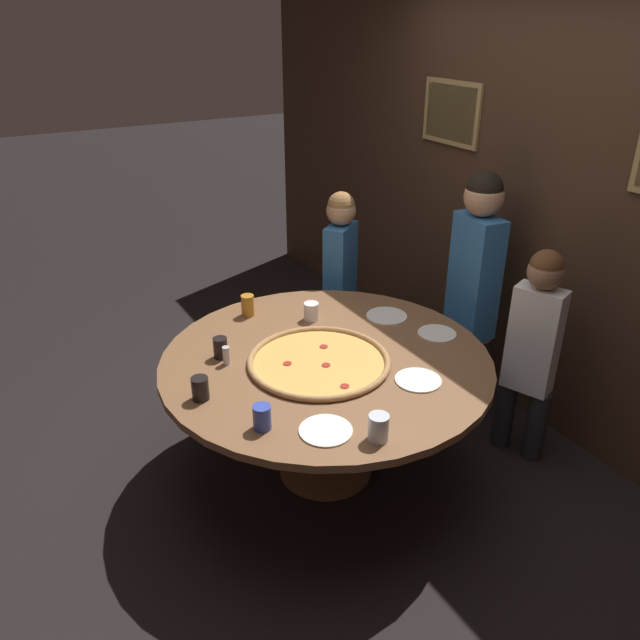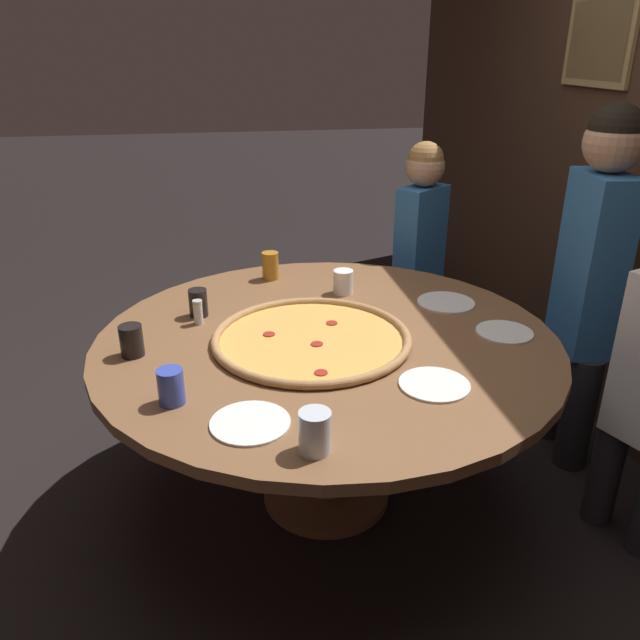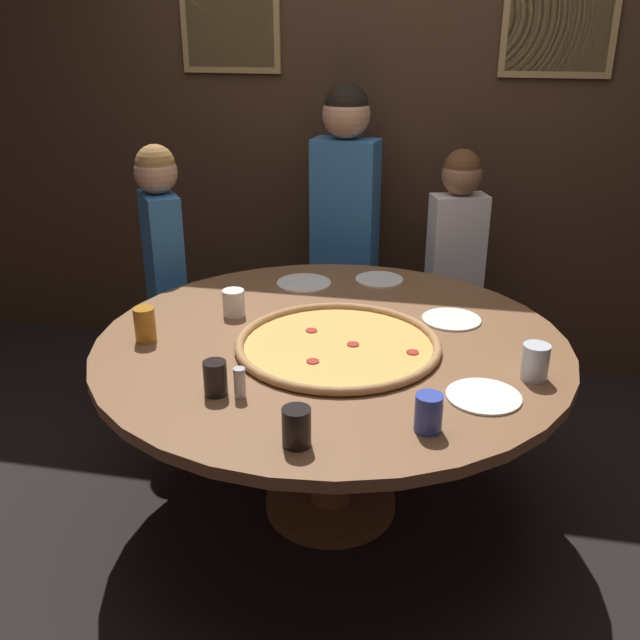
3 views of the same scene
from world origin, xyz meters
name	(u,v)px [view 2 (image 2 of 3)]	position (x,y,z in m)	size (l,w,h in m)	color
ground_plane	(326,495)	(0.00, 0.00, 0.00)	(24.00, 24.00, 0.00)	black
dining_table	(327,364)	(0.00, 0.00, 0.62)	(1.71, 1.71, 0.74)	brown
giant_pizza	(312,338)	(0.03, -0.06, 0.75)	(0.73, 0.73, 0.03)	#E5A84C
drink_cup_centre_back	(132,341)	(0.03, -0.69, 0.80)	(0.08, 0.08, 0.11)	black
drink_cup_by_shaker	(198,303)	(-0.28, -0.47, 0.80)	(0.07, 0.07, 0.11)	black
drink_cup_front_edge	(171,387)	(0.38, -0.55, 0.80)	(0.08, 0.08, 0.11)	#384CB7
drink_cup_far_left	(343,282)	(-0.42, 0.15, 0.79)	(0.09, 0.09, 0.10)	white
drink_cup_beside_pizza	(315,432)	(0.70, -0.16, 0.80)	(0.09, 0.09, 0.12)	silver
drink_cup_near_right	(270,266)	(-0.66, -0.14, 0.80)	(0.08, 0.08, 0.13)	#BC7A23
white_plate_far_back	(504,332)	(0.09, 0.66, 0.74)	(0.21, 0.21, 0.01)	white
white_plate_right_side	(434,384)	(0.42, 0.27, 0.74)	(0.23, 0.23, 0.01)	white
white_plate_near_front	(250,423)	(0.54, -0.32, 0.74)	(0.23, 0.23, 0.01)	white
white_plate_left_side	(446,302)	(-0.23, 0.55, 0.74)	(0.24, 0.24, 0.01)	white
condiment_shaker	(198,312)	(-0.20, -0.47, 0.79)	(0.04, 0.04, 0.10)	silver
diner_far_left	(419,252)	(-0.93, 0.67, 0.74)	(0.29, 0.33, 1.30)	#232328
diner_side_left	(590,271)	(-0.15, 1.14, 0.87)	(0.40, 0.23, 1.54)	#232328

